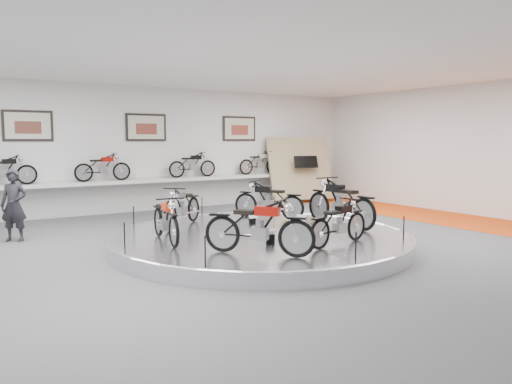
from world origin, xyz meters
TOP-DOWN VIEW (x-y plane):
  - floor at (0.00, 0.00)m, footprint 16.00×16.00m
  - ceiling at (0.00, 0.00)m, footprint 16.00×16.00m
  - wall_back at (0.00, 7.00)m, footprint 16.00×0.00m
  - wall_right at (8.00, 0.00)m, footprint 0.00×14.00m
  - orange_carpet_strip at (6.80, 0.00)m, footprint 2.40×12.60m
  - dado_band at (0.00, 6.98)m, footprint 15.68×0.04m
  - display_platform at (0.00, 0.30)m, footprint 6.40×6.40m
  - platform_rim at (0.00, 0.30)m, footprint 6.40×6.40m
  - shelf at (0.00, 6.70)m, footprint 11.00×0.55m
  - poster_left at (-3.50, 6.96)m, footprint 1.35×0.06m
  - poster_center at (0.00, 6.96)m, footprint 1.35×0.06m
  - poster_right at (3.50, 6.96)m, footprint 1.35×0.06m
  - display_panel at (5.60, 6.10)m, footprint 2.56×1.52m
  - shelf_bike_a at (-4.20, 6.70)m, footprint 1.22×0.43m
  - shelf_bike_b at (-1.50, 6.70)m, footprint 1.22×0.43m
  - shelf_bike_c at (1.50, 6.70)m, footprint 1.22×0.43m
  - shelf_bike_d at (4.20, 6.70)m, footprint 1.22×0.43m
  - bike_a at (1.28, 1.86)m, footprint 1.33×1.70m
  - bike_b at (-1.01, 2.09)m, footprint 1.57×1.44m
  - bike_c at (-2.06, 0.56)m, footprint 0.79×1.63m
  - bike_d at (-1.14, -1.36)m, footprint 1.54×1.72m
  - bike_e at (0.61, -1.49)m, footprint 1.56×0.82m
  - bike_f at (2.07, 0.06)m, footprint 0.68×1.92m
  - visitor at (-4.34, 3.89)m, footprint 0.72×0.67m

SIDE VIEW (x-z plane):
  - floor at x=0.00m, z-range 0.00..0.00m
  - orange_carpet_strip at x=6.80m, z-range 0.00..0.01m
  - display_platform at x=0.00m, z-range 0.00..0.30m
  - platform_rim at x=0.00m, z-range 0.22..0.32m
  - dado_band at x=0.00m, z-range 0.00..1.10m
  - bike_e at x=0.61m, z-range 0.30..1.17m
  - bike_c at x=-2.06m, z-range 0.30..1.22m
  - bike_b at x=-1.01m, z-range 0.30..1.23m
  - bike_a at x=1.28m, z-range 0.30..1.26m
  - bike_d at x=-1.14m, z-range 0.30..1.31m
  - visitor at x=-4.34m, z-range 0.00..1.64m
  - bike_f at x=2.07m, z-range 0.30..1.42m
  - shelf at x=0.00m, z-range 0.95..1.05m
  - display_panel at x=5.60m, z-range 0.10..2.40m
  - shelf_bike_a at x=-4.20m, z-range 1.05..1.78m
  - shelf_bike_b at x=-1.50m, z-range 1.05..1.78m
  - shelf_bike_c at x=1.50m, z-range 1.05..1.78m
  - shelf_bike_d at x=4.20m, z-range 1.05..1.78m
  - wall_back at x=0.00m, z-range -6.00..10.00m
  - wall_right at x=8.00m, z-range -5.00..9.00m
  - poster_left at x=-3.50m, z-range 2.26..3.14m
  - poster_center at x=0.00m, z-range 2.26..3.14m
  - poster_right at x=3.50m, z-range 2.26..3.14m
  - ceiling at x=0.00m, z-range 4.00..4.00m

